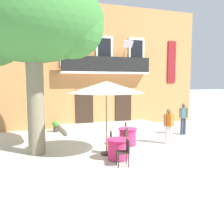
{
  "coord_description": "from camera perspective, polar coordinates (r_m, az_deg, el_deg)",
  "views": [
    {
      "loc": [
        -4.5,
        -10.69,
        2.87
      ],
      "look_at": [
        0.12,
        1.56,
        1.3
      ],
      "focal_mm": 42.18,
      "sensor_mm": 36.0,
      "label": 1
    }
  ],
  "objects": [
    {
      "name": "ground_plane",
      "position": [
        11.95,
        2.1,
        -7.06
      ],
      "size": [
        120.0,
        120.0,
        0.0
      ],
      "primitive_type": "plane",
      "color": "beige"
    },
    {
      "name": "cafe_table_near_tree",
      "position": [
        9.67,
        1.32,
        -8.0
      ],
      "size": [
        0.86,
        0.86,
        0.76
      ],
      "color": "#E52D66",
      "rests_on": "ground"
    },
    {
      "name": "cafe_chair_middle_0",
      "position": [
        11.02,
        2.63,
        -5.43
      ],
      "size": [
        0.56,
        0.56,
        0.91
      ],
      "color": "#2D2823",
      "rests_on": "ground"
    },
    {
      "name": "cafe_umbrella",
      "position": [
        9.98,
        -1.23,
        5.36
      ],
      "size": [
        2.9,
        2.9,
        2.85
      ],
      "color": "#997A56",
      "rests_on": "ground"
    },
    {
      "name": "plane_tree",
      "position": [
        10.77,
        -17.24,
        17.94
      ],
      "size": [
        5.49,
        4.82,
        6.75
      ],
      "color": "#7F755B",
      "rests_on": "ground"
    },
    {
      "name": "cafe_chair_near_tree_1",
      "position": [
        8.95,
        2.79,
        -8.33
      ],
      "size": [
        0.47,
        0.47,
        0.91
      ],
      "color": "#2D2823",
      "rests_on": "ground"
    },
    {
      "name": "cafe_table_middle",
      "position": [
        11.77,
        3.41,
        -5.33
      ],
      "size": [
        0.86,
        0.86,
        0.76
      ],
      "color": "#E52D66",
      "rests_on": "ground"
    },
    {
      "name": "entrance_step_platform",
      "position": [
        15.68,
        -0.2,
        -3.25
      ],
      "size": [
        5.72,
        2.46,
        0.25
      ],
      "primitive_type": "cube",
      "color": "silver",
      "rests_on": "ground"
    },
    {
      "name": "pedestrian_mid_plaza",
      "position": [
        14.48,
        15.23,
        -1.03
      ],
      "size": [
        0.53,
        0.4,
        1.68
      ],
      "color": "#384260",
      "rests_on": "ground"
    },
    {
      "name": "building_facade",
      "position": [
        18.51,
        -3.75,
        9.54
      ],
      "size": [
        13.0,
        5.09,
        7.5
      ],
      "color": "#CC844C",
      "rests_on": "ground"
    },
    {
      "name": "cafe_chair_middle_1",
      "position": [
        12.48,
        3.44,
        -3.98
      ],
      "size": [
        0.55,
        0.55,
        0.91
      ],
      "color": "#2D2823",
      "rests_on": "ground"
    },
    {
      "name": "cafe_chair_near_tree_0",
      "position": [
        10.35,
        0.35,
        -6.22
      ],
      "size": [
        0.49,
        0.49,
        0.91
      ],
      "color": "#2D2823",
      "rests_on": "ground"
    },
    {
      "name": "pedestrian_near_entrance",
      "position": [
        12.2,
        12.19,
        -2.6
      ],
      "size": [
        0.53,
        0.4,
        1.6
      ],
      "color": "silver",
      "rests_on": "ground"
    },
    {
      "name": "ground_planter_left",
      "position": [
        15.09,
        -12.07,
        -2.9
      ],
      "size": [
        0.4,
        0.4,
        0.64
      ],
      "color": "#47423D",
      "rests_on": "ground"
    }
  ]
}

